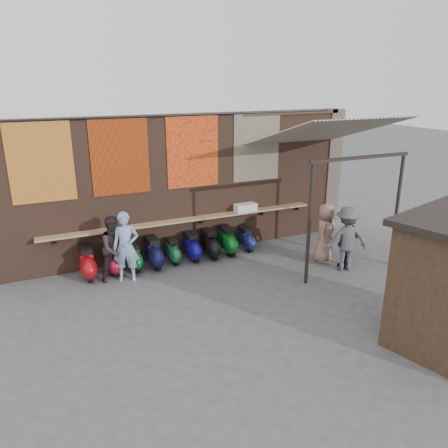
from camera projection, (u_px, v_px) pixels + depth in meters
name	position (u px, v px, depth m)	size (l,w,h in m)	color
ground	(220.00, 289.00, 10.70)	(70.00, 70.00, 0.00)	#474749
brick_wall	(181.00, 186.00, 12.40)	(10.00, 0.40, 4.00)	brown
pier_right	(330.00, 171.00, 14.45)	(0.50, 0.50, 4.00)	#4C4238
eating_counter	(186.00, 220.00, 12.36)	(8.00, 0.32, 0.05)	#9E7A51
shelf_box	(245.00, 208.00, 13.03)	(0.66, 0.31, 0.24)	white
tapestry_redgold	(41.00, 162.00, 10.48)	(1.50, 0.02, 2.00)	maroon
tapestry_sun	(120.00, 156.00, 11.23)	(1.50, 0.02, 2.00)	#F64D0E
tapestry_orange	(193.00, 151.00, 12.01)	(1.50, 0.02, 2.00)	#E9571D
tapestry_multi	(257.00, 147.00, 12.80)	(1.50, 0.02, 2.00)	#225D7F
hang_rail	(182.00, 115.00, 11.58)	(0.06, 0.06, 9.50)	black
scooter_stool_0	(87.00, 263.00, 11.16)	(0.39, 0.87, 0.83)	#A90D16
scooter_stool_1	(112.00, 260.00, 11.47)	(0.36, 0.80, 0.76)	maroon
scooter_stool_2	(134.00, 257.00, 11.71)	(0.34, 0.75, 0.71)	#105224
scooter_stool_3	(154.00, 253.00, 11.84)	(0.39, 0.86, 0.82)	#121244
scooter_stool_4	(173.00, 251.00, 12.15)	(0.32, 0.70, 0.67)	#1A6A40
scooter_stool_5	(192.00, 247.00, 12.33)	(0.36, 0.81, 0.77)	#120B7C
scooter_stool_6	(210.00, 244.00, 12.51)	(0.37, 0.83, 0.79)	black
scooter_stool_7	(227.00, 240.00, 12.76)	(0.38, 0.85, 0.81)	#0D5F1F
scooter_stool_8	(246.00, 239.00, 13.05)	(0.33, 0.72, 0.69)	navy
diner_left	(126.00, 247.00, 10.91)	(0.66, 0.43, 1.80)	#8194BC
diner_right	(115.00, 248.00, 10.99)	(0.82, 0.64, 1.68)	black
shopper_navy	(348.00, 241.00, 11.75)	(0.88, 0.37, 1.50)	black
shopper_grey	(347.00, 239.00, 11.54)	(1.13, 0.65, 1.76)	#505055
shopper_tan	(325.00, 233.00, 12.10)	(0.82, 0.53, 1.68)	#9C7363
stall_sign	(417.00, 246.00, 8.61)	(1.20, 0.04, 0.50)	gold
stall_shelf	(411.00, 286.00, 8.88)	(1.87, 0.10, 0.06)	#473321
awning_canvas	(325.00, 131.00, 11.74)	(3.20, 3.40, 0.03)	beige
awning_ledger	(293.00, 112.00, 12.99)	(3.30, 0.08, 0.12)	#33261C
awning_header	(361.00, 158.00, 10.59)	(3.00, 0.08, 0.08)	black
awning_post_left	(309.00, 225.00, 10.52)	(0.09, 0.09, 3.10)	black
awning_post_right	(397.00, 211.00, 11.63)	(0.09, 0.09, 3.10)	black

